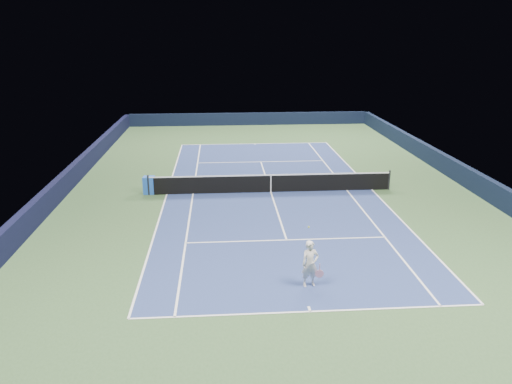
{
  "coord_description": "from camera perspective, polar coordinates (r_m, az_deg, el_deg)",
  "views": [
    {
      "loc": [
        -2.64,
        -25.08,
        8.19
      ],
      "look_at": [
        -1.01,
        -3.0,
        1.0
      ],
      "focal_mm": 35.0,
      "sensor_mm": 36.0,
      "label": 1
    }
  ],
  "objects": [
    {
      "name": "ground",
      "position": [
        26.52,
        1.7,
        -0.01
      ],
      "size": [
        40.0,
        40.0,
        0.0
      ],
      "primitive_type": "plane",
      "color": "#32502B",
      "rests_on": "ground"
    },
    {
      "name": "wall_far",
      "position": [
        45.63,
        -0.85,
        8.35
      ],
      "size": [
        22.0,
        0.35,
        1.1
      ],
      "primitive_type": "cube",
      "color": "black",
      "rests_on": "ground"
    },
    {
      "name": "wall_right",
      "position": [
        29.48,
        23.14,
        1.49
      ],
      "size": [
        0.35,
        40.0,
        1.1
      ],
      "primitive_type": "cube",
      "color": "#101932",
      "rests_on": "ground"
    },
    {
      "name": "wall_left",
      "position": [
        27.47,
        -21.37,
        0.57
      ],
      "size": [
        0.35,
        40.0,
        1.1
      ],
      "primitive_type": "cube",
      "color": "black",
      "rests_on": "ground"
    },
    {
      "name": "court_surface",
      "position": [
        26.52,
        1.7,
        -0.0
      ],
      "size": [
        10.97,
        23.77,
        0.01
      ],
      "primitive_type": "cube",
      "color": "navy",
      "rests_on": "ground"
    },
    {
      "name": "baseline_far",
      "position": [
        37.96,
        -0.13,
        5.54
      ],
      "size": [
        10.97,
        0.08,
        0.0
      ],
      "primitive_type": "cube",
      "color": "white",
      "rests_on": "ground"
    },
    {
      "name": "baseline_near",
      "position": [
        15.75,
        6.22,
        -13.42
      ],
      "size": [
        10.97,
        0.08,
        0.0
      ],
      "primitive_type": "cube",
      "color": "white",
      "rests_on": "ground"
    },
    {
      "name": "sideline_doubles_right",
      "position": [
        27.61,
        13.1,
        0.27
      ],
      "size": [
        0.08,
        23.77,
        0.0
      ],
      "primitive_type": "cube",
      "color": "white",
      "rests_on": "ground"
    },
    {
      "name": "sideline_doubles_left",
      "position": [
        26.54,
        -10.17,
        -0.26
      ],
      "size": [
        0.08,
        23.77,
        0.0
      ],
      "primitive_type": "cube",
      "color": "white",
      "rests_on": "ground"
    },
    {
      "name": "sideline_singles_right",
      "position": [
        27.24,
        10.34,
        0.21
      ],
      "size": [
        0.08,
        23.77,
        0.0
      ],
      "primitive_type": "cube",
      "color": "white",
      "rests_on": "ground"
    },
    {
      "name": "sideline_singles_left",
      "position": [
        26.43,
        -7.21,
        -0.19
      ],
      "size": [
        0.08,
        23.77,
        0.0
      ],
      "primitive_type": "cube",
      "color": "white",
      "rests_on": "ground"
    },
    {
      "name": "service_line_far",
      "position": [
        32.64,
        0.56,
        3.47
      ],
      "size": [
        8.23,
        0.08,
        0.0
      ],
      "primitive_type": "cube",
      "color": "white",
      "rests_on": "ground"
    },
    {
      "name": "service_line_near",
      "position": [
        20.57,
        3.52,
        -5.49
      ],
      "size": [
        8.23,
        0.08,
        0.0
      ],
      "primitive_type": "cube",
      "color": "white",
      "rests_on": "ground"
    },
    {
      "name": "center_service_line",
      "position": [
        26.52,
        1.7,
        0.01
      ],
      "size": [
        0.08,
        12.8,
        0.0
      ],
      "primitive_type": "cube",
      "color": "white",
      "rests_on": "ground"
    },
    {
      "name": "center_mark_far",
      "position": [
        37.81,
        -0.12,
        5.5
      ],
      "size": [
        0.08,
        0.3,
        0.0
      ],
      "primitive_type": "cube",
      "color": "white",
      "rests_on": "ground"
    },
    {
      "name": "center_mark_near",
      "position": [
        15.88,
        6.12,
        -13.14
      ],
      "size": [
        0.08,
        0.3,
        0.0
      ],
      "primitive_type": "cube",
      "color": "white",
      "rests_on": "ground"
    },
    {
      "name": "tennis_net",
      "position": [
        26.37,
        1.71,
        1.04
      ],
      "size": [
        12.9,
        0.1,
        1.07
      ],
      "color": "black",
      "rests_on": "ground"
    },
    {
      "name": "sponsor_cube",
      "position": [
        26.74,
        -12.11,
        0.78
      ],
      "size": [
        0.61,
        0.56,
        0.92
      ],
      "color": "blue",
      "rests_on": "ground"
    },
    {
      "name": "tennis_player",
      "position": [
        16.81,
        6.21,
        -8.17
      ],
      "size": [
        0.79,
        1.28,
        1.75
      ],
      "color": "silver",
      "rests_on": "ground"
    }
  ]
}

